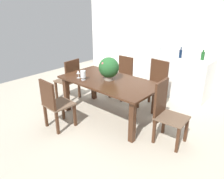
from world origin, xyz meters
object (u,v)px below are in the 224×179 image
Objects in this scene: chair_far_left at (123,75)px; kitchen_counter at (179,76)px; chair_foot_end at (166,110)px; dining_table at (109,86)px; wine_bottle_amber at (203,56)px; wine_bottle_tall at (159,50)px; chair_head_end at (70,78)px; wine_glass at (78,72)px; chair_far_right at (155,82)px; chair_near_left at (54,102)px; crystal_vase_left at (103,66)px; crystal_vase_center_near at (83,74)px; wine_bottle_green at (181,54)px; flower_centerpiece at (109,68)px.

kitchen_counter is (0.94, 0.98, -0.05)m from chair_far_left.
chair_far_left is 1.89m from chair_foot_end.
wine_bottle_amber is at bearing 62.86° from dining_table.
kitchen_counter is (-0.68, 1.94, -0.08)m from chair_foot_end.
kitchen_counter is 0.77m from wine_bottle_tall.
wine_bottle_amber is at bearing 2.51° from chair_foot_end.
chair_head_end is (-1.21, 0.01, -0.12)m from dining_table.
wine_bottle_tall reaches higher than wine_glass.
chair_far_right is at bearing 66.04° from dining_table.
crystal_vase_left reaches higher than chair_near_left.
crystal_vase_left is (-0.48, 0.34, 0.23)m from dining_table.
chair_far_right is 4.48× the size of wine_bottle_amber.
chair_head_end is 5.27× the size of crystal_vase_center_near.
chair_head_end is at bearing 179.63° from dining_table.
chair_head_end is at bearing -134.40° from wine_bottle_green.
crystal_vase_center_near is at bearing -140.29° from dining_table.
chair_far_right is at bearing -63.17° from wine_bottle_tall.
wine_bottle_green is at bearing 62.73° from wine_glass.
chair_near_left is at bearing 116.97° from chair_foot_end.
flower_centerpiece is 1.64× the size of wine_bottle_tall.
crystal_vase_center_near is at bearing -117.28° from chair_far_right.
chair_near_left is 2.83m from wine_bottle_tall.
wine_bottle_green is (1.08, 2.10, 0.17)m from wine_glass.
dining_table is 1.21m from chair_head_end.
dining_table is 1.97× the size of chair_far_left.
chair_far_left is at bearing -174.13° from chair_far_right.
wine_bottle_green reaches higher than wine_glass.
wine_bottle_tall is at bearing -162.61° from kitchen_counter.
chair_far_left is at bearing 113.88° from dining_table.
crystal_vase_center_near is 0.13× the size of kitchen_counter.
kitchen_counter is at bearing -105.77° from chair_near_left.
chair_foot_end reaches higher than crystal_vase_left.
chair_head_end is 2.23× the size of flower_centerpiece.
wine_bottle_green is at bearing -75.46° from kitchen_counter.
chair_near_left is 0.64× the size of kitchen_counter.
chair_far_left is 1.03× the size of chair_near_left.
kitchen_counter is (1.72, 1.93, -0.05)m from chair_head_end.
chair_near_left is at bearing -112.38° from flower_centerpiece.
crystal_vase_left is 0.66m from crystal_vase_center_near.
chair_far_right is 6.59× the size of wine_glass.
dining_table is 1.86× the size of chair_far_right.
crystal_vase_center_near is at bearing -88.56° from chair_far_left.
crystal_vase_center_near is 0.72× the size of wine_bottle_green.
chair_far_right is 1.00× the size of chair_foot_end.
wine_bottle_green is (0.98, 2.76, 0.53)m from chair_near_left.
wine_bottle_amber reaches higher than chair_foot_end.
wine_bottle_green is (0.53, 0.02, -0.00)m from wine_bottle_tall.
chair_far_left is at bearing 92.22° from crystal_vase_center_near.
chair_foot_end is 2.38× the size of flower_centerpiece.
crystal_vase_left is 0.80× the size of wine_bottle_amber.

